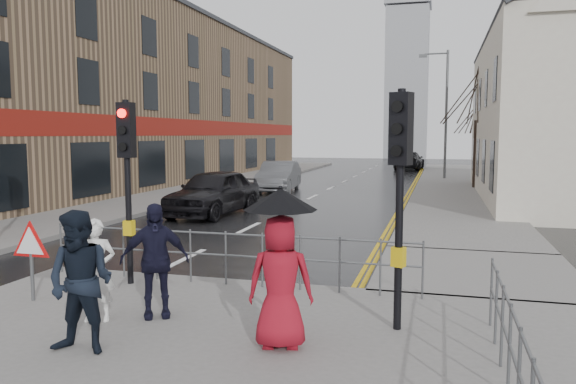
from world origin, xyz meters
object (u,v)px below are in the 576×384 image
Objects in this scene: pedestrian_with_umbrella at (280,262)px; car_parked at (213,192)px; pedestrian_a at (96,270)px; pedestrian_d at (155,260)px; car_mid at (279,176)px; pedestrian_b at (81,282)px.

pedestrian_with_umbrella is 0.43× the size of car_parked.
car_parked is at bearing 116.53° from pedestrian_with_umbrella.
pedestrian_a is 0.73× the size of pedestrian_with_umbrella.
pedestrian_d is (-2.19, 0.70, -0.26)m from pedestrian_with_umbrella.
pedestrian_d is 20.26m from car_mid.
car_parked is 1.04× the size of car_mid.
pedestrian_b reaches higher than car_mid.
pedestrian_b is at bearing -84.05° from pedestrian_a.
pedestrian_b is 21.73m from car_mid.
pedestrian_b reaches higher than car_parked.
pedestrian_d reaches higher than car_mid.
pedestrian_with_umbrella is at bearing -58.28° from car_parked.
pedestrian_a reaches higher than car_parked.
pedestrian_d reaches higher than pedestrian_a.
pedestrian_d is (0.20, 1.53, -0.04)m from pedestrian_b.
car_mid is at bearing 71.26° from pedestrian_d.
pedestrian_a is 20.53m from car_mid.
pedestrian_with_umbrella is 13.39m from car_parked.
pedestrian_b is 0.38× the size of car_parked.
pedestrian_with_umbrella reaches higher than pedestrian_d.
pedestrian_b reaches higher than pedestrian_a.
pedestrian_b is 2.54m from pedestrian_with_umbrella.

